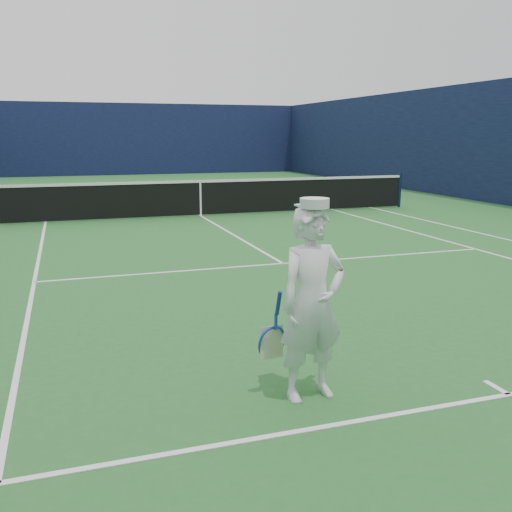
{
  "coord_description": "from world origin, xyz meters",
  "views": [
    {
      "loc": [
        -3.56,
        -15.57,
        2.23
      ],
      "look_at": [
        -1.65,
        -9.85,
        0.95
      ],
      "focal_mm": 40.0,
      "sensor_mm": 36.0,
      "label": 1
    }
  ],
  "objects": [
    {
      "name": "ground",
      "position": [
        0.0,
        0.0,
        0.0
      ],
      "size": [
        80.0,
        80.0,
        0.0
      ],
      "primitive_type": "plane",
      "color": "#256329",
      "rests_on": "ground"
    },
    {
      "name": "court_markings",
      "position": [
        0.0,
        0.0,
        0.0
      ],
      "size": [
        11.03,
        23.83,
        0.01
      ],
      "color": "white",
      "rests_on": "ground"
    },
    {
      "name": "windscreen_fence",
      "position": [
        0.0,
        0.0,
        2.0
      ],
      "size": [
        20.12,
        36.12,
        4.0
      ],
      "color": "#0F1538",
      "rests_on": "ground"
    },
    {
      "name": "tennis_net",
      "position": [
        0.0,
        0.0,
        0.55
      ],
      "size": [
        12.88,
        0.09,
        1.07
      ],
      "color": "#141E4C",
      "rests_on": "ground"
    },
    {
      "name": "tennis_player",
      "position": [
        -1.65,
        -11.35,
        0.84
      ],
      "size": [
        0.78,
        0.47,
        1.73
      ],
      "rotation": [
        0.0,
        0.0,
        0.12
      ],
      "color": "white",
      "rests_on": "ground"
    }
  ]
}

